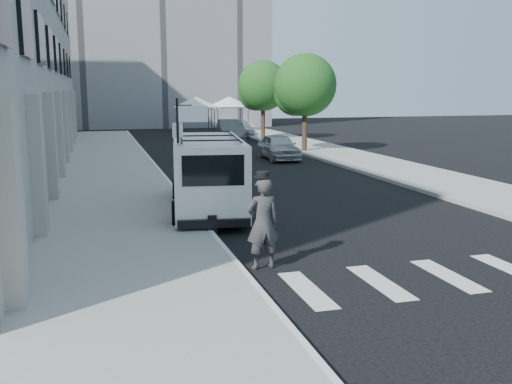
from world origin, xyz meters
TOP-DOWN VIEW (x-y plane):
  - ground at (0.00, 0.00)m, footprint 120.00×120.00m
  - sidewalk_left at (-4.25, 16.00)m, footprint 4.50×48.00m
  - sidewalk_right at (9.00, 20.00)m, footprint 4.00×56.00m
  - building_far at (2.00, 50.00)m, footprint 22.00×12.00m
  - sign_pole at (-2.36, 3.20)m, footprint 1.03×0.07m
  - tree_near at (7.50, 20.15)m, footprint 3.80×3.83m
  - tree_far at (7.50, 29.15)m, footprint 3.80×3.83m
  - tent_left at (4.00, 38.00)m, footprint 4.00×4.00m
  - tent_right at (7.20, 38.50)m, footprint 4.00×4.00m
  - businessman at (-1.45, -1.44)m, footprint 0.78×0.54m
  - briefcase at (-1.90, 2.00)m, footprint 0.17×0.45m
  - suitcase at (-1.90, 1.82)m, footprint 0.34×0.43m
  - cargo_van at (-1.47, 4.72)m, footprint 2.90×6.55m
  - parked_car_a at (5.00, 17.17)m, footprint 1.82×4.25m
  - parked_car_b at (5.00, 28.82)m, footprint 2.31×5.14m
  - parked_car_c at (6.80, 33.30)m, footprint 2.11×4.72m

SIDE VIEW (x-z plane):
  - ground at x=0.00m, z-range 0.00..0.00m
  - sidewalk_left at x=-4.25m, z-range 0.00..0.15m
  - sidewalk_right at x=9.00m, z-range 0.00..0.15m
  - briefcase at x=-1.90m, z-range 0.00..0.34m
  - suitcase at x=-1.90m, z-range -0.25..0.81m
  - parked_car_c at x=6.80m, z-range 0.00..1.34m
  - parked_car_a at x=5.00m, z-range 0.00..1.43m
  - parked_car_b at x=5.00m, z-range 0.00..1.64m
  - businessman at x=-1.45m, z-range 0.00..2.04m
  - cargo_van at x=-1.47m, z-range 0.04..2.42m
  - sign_pole at x=-2.36m, z-range 0.90..4.40m
  - tent_left at x=4.00m, z-range 1.11..4.31m
  - tent_right at x=7.20m, z-range 1.11..4.31m
  - tree_near at x=7.50m, z-range 0.96..6.99m
  - tree_far at x=7.50m, z-range 0.96..6.99m
  - building_far at x=2.00m, z-range 0.00..25.00m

